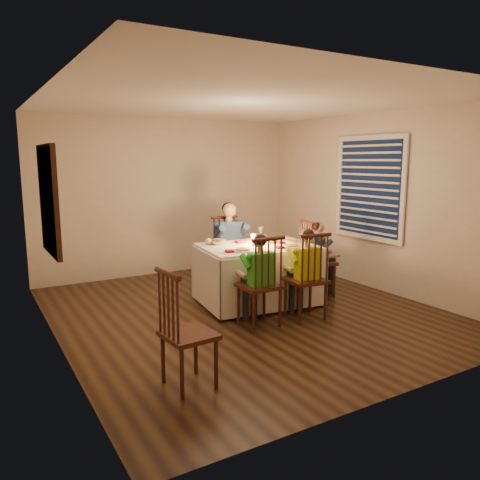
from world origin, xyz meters
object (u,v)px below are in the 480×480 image
adult (230,287)px  child_yellow (305,318)px  chair_end (317,294)px  chair_extra (190,385)px  child_teal (317,294)px  serving_bowl (219,242)px  dining_table (258,262)px  chair_near_right (305,318)px  chair_adult (230,287)px  child_green (259,325)px  chair_near_left (259,325)px

adult → child_yellow: bearing=-81.5°
chair_end → chair_extra: size_ratio=1.04×
chair_extra → child_teal: 3.19m
chair_end → serving_bowl: size_ratio=4.73×
dining_table → serving_bowl: size_ratio=7.18×
adult → child_teal: adult is taller
child_yellow → child_teal: (0.81, 0.73, 0.00)m
chair_near_right → serving_bowl: size_ratio=4.73×
chair_end → serving_bowl: serving_bowl is taller
chair_adult → child_teal: (0.92, -0.95, 0.00)m
chair_adult → chair_extra: bearing=-121.1°
chair_near_right → serving_bowl: bearing=-56.8°
chair_extra → child_green: 1.62m
child_green → chair_near_left: bearing=-0.0°
chair_near_left → serving_bowl: bearing=-92.0°
chair_extra → child_teal: (2.75, 1.60, 0.00)m
chair_adult → chair_near_right: 1.68m
child_green → child_teal: 1.58m
chair_near_right → child_teal: chair_near_right is taller
chair_adult → child_yellow: size_ratio=0.97×
adult → chair_extra: bearing=-121.1°
chair_adult → chair_near_left: bearing=-103.1°
chair_near_right → chair_near_left: bearing=0.4°
serving_bowl → dining_table: bearing=-39.0°
chair_adult → chair_near_right: (0.12, -1.68, 0.00)m
chair_near_left → child_yellow: child_yellow is taller
adult → chair_near_left: bearing=-103.1°
chair_extra → serving_bowl: size_ratio=4.56×
chair_near_left → chair_near_right: bearing=174.4°
child_teal → serving_bowl: (-1.38, 0.42, 0.82)m
adult → serving_bowl: serving_bowl is taller
dining_table → adult: 1.03m
chair_near_left → chair_extra: 1.62m
child_yellow → child_teal: 1.09m
chair_near_left → serving_bowl: 1.36m
child_yellow → child_teal: child_yellow is taller
chair_adult → child_teal: chair_adult is taller
chair_near_left → child_teal: bearing=-154.8°
dining_table → child_teal: size_ratio=1.56×
child_yellow → serving_bowl: (-0.58, 1.15, 0.82)m
chair_near_left → chair_near_right: size_ratio=1.00×
chair_near_right → adult: 1.68m
dining_table → chair_adult: 1.03m
chair_adult → chair_near_left: (-0.51, -1.61, 0.00)m
chair_adult → chair_end: same height
chair_end → adult: 1.33m
chair_near_right → child_green: (-0.63, 0.07, 0.00)m
child_yellow → chair_extra: bearing=30.8°
dining_table → serving_bowl: serving_bowl is taller
adult → chair_end: bearing=-41.3°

